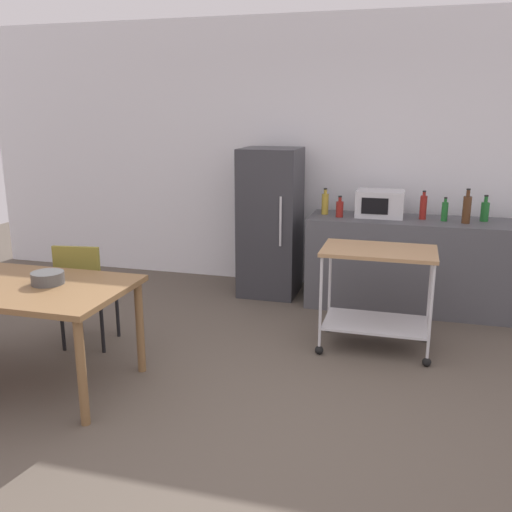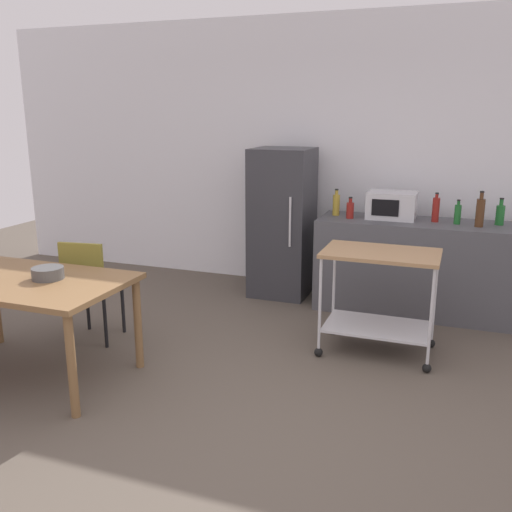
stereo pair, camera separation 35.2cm
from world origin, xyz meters
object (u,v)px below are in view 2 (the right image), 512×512
(refrigerator, at_px, (282,223))
(bottle_vinegar, at_px, (350,210))
(microwave, at_px, (392,205))
(bottle_sesame_oil, at_px, (480,212))
(bottle_soy_sauce, at_px, (458,214))
(chair_olive, at_px, (90,283))
(kitchen_cart, at_px, (379,285))
(bottle_sparkling_water, at_px, (436,209))
(fruit_bowl, at_px, (48,273))
(bottle_hot_sauce, at_px, (500,214))
(dining_table, at_px, (24,289))
(bottle_soda, at_px, (336,204))

(refrigerator, relative_size, bottle_vinegar, 7.41)
(bottle_vinegar, height_order, microwave, microwave)
(bottle_sesame_oil, bearing_deg, bottle_soy_sauce, 160.60)
(chair_olive, height_order, bottle_soy_sauce, bottle_soy_sauce)
(kitchen_cart, xyz_separation_m, bottle_sesame_oil, (0.72, 1.04, 0.46))
(bottle_vinegar, height_order, bottle_sesame_oil, bottle_sesame_oil)
(bottle_sparkling_water, height_order, bottle_sesame_oil, bottle_sesame_oil)
(kitchen_cart, relative_size, fruit_bowl, 4.05)
(bottle_hot_sauce, distance_m, fruit_bowl, 3.94)
(dining_table, distance_m, bottle_sesame_oil, 3.89)
(bottle_sparkling_water, bearing_deg, bottle_vinegar, -172.77)
(bottle_sparkling_water, height_order, fruit_bowl, bottle_sparkling_water)
(chair_olive, distance_m, bottle_hot_sauce, 3.71)
(bottle_soy_sauce, bearing_deg, bottle_sesame_oil, -19.40)
(microwave, bearing_deg, kitchen_cart, -86.32)
(chair_olive, height_order, bottle_soda, bottle_soda)
(chair_olive, relative_size, fruit_bowl, 3.96)
(microwave, relative_size, bottle_soy_sauce, 2.02)
(bottle_soda, distance_m, bottle_sparkling_water, 0.95)
(dining_table, height_order, fruit_bowl, fruit_bowl)
(bottle_sparkling_water, bearing_deg, microwave, 175.88)
(fruit_bowl, bearing_deg, refrigerator, 68.06)
(bottle_vinegar, distance_m, bottle_hot_sauce, 1.36)
(dining_table, relative_size, refrigerator, 0.97)
(bottle_sesame_oil, bearing_deg, bottle_hot_sauce, 41.67)
(microwave, distance_m, fruit_bowl, 3.21)
(chair_olive, xyz_separation_m, bottle_sesame_oil, (3.03, 1.65, 0.52))
(bottle_soda, xyz_separation_m, bottle_sparkling_water, (0.95, -0.01, 0.01))
(refrigerator, distance_m, microwave, 1.15)
(bottle_soda, distance_m, fruit_bowl, 2.87)
(bottle_soy_sauce, distance_m, fruit_bowl, 3.59)
(bottle_hot_sauce, bearing_deg, bottle_vinegar, -173.63)
(microwave, height_order, bottle_sesame_oil, bottle_sesame_oil)
(microwave, distance_m, bottle_sparkling_water, 0.41)
(bottle_sesame_oil, distance_m, fruit_bowl, 3.70)
(refrigerator, xyz_separation_m, bottle_soy_sauce, (1.73, -0.10, 0.22))
(chair_olive, xyz_separation_m, bottle_sparkling_water, (2.65, 1.75, 0.50))
(microwave, bearing_deg, fruit_bowl, -131.15)
(dining_table, bearing_deg, bottle_soy_sauce, 39.73)
(chair_olive, bearing_deg, bottle_sparkling_water, -154.85)
(bottle_sparkling_water, xyz_separation_m, bottle_soy_sauce, (0.20, -0.04, -0.02))
(bottle_soy_sauce, xyz_separation_m, bottle_sesame_oil, (0.19, -0.07, 0.04))
(refrigerator, height_order, bottle_soy_sauce, refrigerator)
(dining_table, distance_m, refrigerator, 2.77)
(chair_olive, distance_m, refrigerator, 2.14)
(bottle_soy_sauce, relative_size, fruit_bowl, 1.01)
(bottle_vinegar, distance_m, bottle_soy_sauce, 0.99)
(dining_table, bearing_deg, microwave, 47.29)
(bottle_soda, height_order, fruit_bowl, bottle_soda)
(bottle_sparkling_water, distance_m, bottle_soy_sauce, 0.20)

